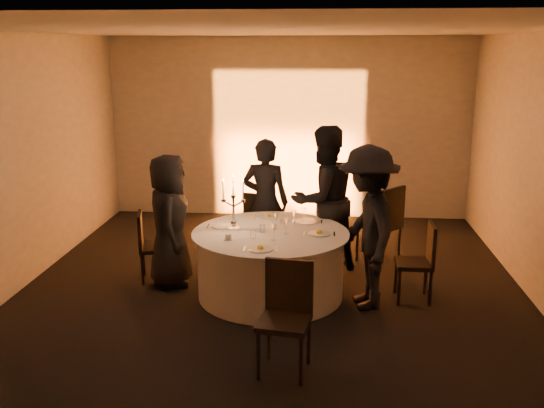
# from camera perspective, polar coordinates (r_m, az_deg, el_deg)

# --- Properties ---
(floor) EXTENTS (7.00, 7.00, 0.00)m
(floor) POSITION_cam_1_polar(r_m,az_deg,el_deg) (7.19, -0.14, -8.53)
(floor) COLOR black
(floor) RESTS_ON ground
(ceiling) EXTENTS (7.00, 7.00, 0.00)m
(ceiling) POSITION_cam_1_polar(r_m,az_deg,el_deg) (6.62, -0.15, 16.12)
(ceiling) COLOR silver
(ceiling) RESTS_ON wall_back
(wall_back) EXTENTS (7.00, 0.00, 7.00)m
(wall_back) POSITION_cam_1_polar(r_m,az_deg,el_deg) (10.19, 1.59, 7.11)
(wall_back) COLOR #A9A69D
(wall_back) RESTS_ON floor
(wall_front) EXTENTS (7.00, 0.00, 7.00)m
(wall_front) POSITION_cam_1_polar(r_m,az_deg,el_deg) (3.41, -5.37, -8.28)
(wall_front) COLOR #A9A69D
(wall_front) RESTS_ON floor
(wall_left) EXTENTS (0.00, 7.00, 7.00)m
(wall_left) POSITION_cam_1_polar(r_m,az_deg,el_deg) (7.62, -23.29, 3.39)
(wall_left) COLOR #A9A69D
(wall_left) RESTS_ON floor
(uplighter_fixture) EXTENTS (0.25, 0.12, 0.10)m
(uplighter_fixture) POSITION_cam_1_polar(r_m,az_deg,el_deg) (10.19, 1.44, -1.22)
(uplighter_fixture) COLOR black
(uplighter_fixture) RESTS_ON floor
(banquet_table) EXTENTS (1.80, 1.80, 0.77)m
(banquet_table) POSITION_cam_1_polar(r_m,az_deg,el_deg) (7.05, -0.14, -5.65)
(banquet_table) COLOR black
(banquet_table) RESTS_ON floor
(chair_left) EXTENTS (0.46, 0.46, 0.87)m
(chair_left) POSITION_cam_1_polar(r_m,az_deg,el_deg) (7.62, -11.48, -3.59)
(chair_left) COLOR black
(chair_left) RESTS_ON floor
(chair_back_left) EXTENTS (0.46, 0.46, 0.91)m
(chair_back_left) POSITION_cam_1_polar(r_m,az_deg,el_deg) (8.35, -1.17, -1.51)
(chair_back_left) COLOR black
(chair_back_left) RESTS_ON floor
(chair_back_right) EXTENTS (0.65, 0.65, 1.06)m
(chair_back_right) POSITION_cam_1_polar(r_m,az_deg,el_deg) (8.15, 10.57, -1.50)
(chair_back_right) COLOR black
(chair_back_right) RESTS_ON floor
(chair_right) EXTENTS (0.40, 0.40, 0.91)m
(chair_right) POSITION_cam_1_polar(r_m,az_deg,el_deg) (7.08, 13.84, -4.93)
(chair_right) COLOR black
(chair_right) RESTS_ON floor
(chair_front) EXTENTS (0.50, 0.50, 1.00)m
(chair_front) POSITION_cam_1_polar(r_m,az_deg,el_deg) (5.45, 1.35, -9.91)
(chair_front) COLOR black
(chair_front) RESTS_ON floor
(guest_left) EXTENTS (0.66, 0.87, 1.61)m
(guest_left) POSITION_cam_1_polar(r_m,az_deg,el_deg) (7.36, -9.64, -1.55)
(guest_left) COLOR black
(guest_left) RESTS_ON floor
(guest_back_left) EXTENTS (0.67, 0.49, 1.69)m
(guest_back_left) POSITION_cam_1_polar(r_m,az_deg,el_deg) (7.98, -0.62, 0.21)
(guest_back_left) COLOR black
(guest_back_left) RESTS_ON floor
(guest_back_right) EXTENTS (1.16, 1.11, 1.89)m
(guest_back_right) POSITION_cam_1_polar(r_m,az_deg,el_deg) (7.69, 4.87, 0.40)
(guest_back_right) COLOR black
(guest_back_right) RESTS_ON floor
(guest_right) EXTENTS (0.88, 1.28, 1.82)m
(guest_right) POSITION_cam_1_polar(r_m,az_deg,el_deg) (6.68, 8.95, -2.24)
(guest_right) COLOR black
(guest_right) RESTS_ON floor
(plate_left) EXTENTS (0.36, 0.26, 0.01)m
(plate_left) POSITION_cam_1_polar(r_m,az_deg,el_deg) (7.15, -4.70, -2.10)
(plate_left) COLOR white
(plate_left) RESTS_ON banquet_table
(plate_back_left) EXTENTS (0.35, 0.26, 0.08)m
(plate_back_left) POSITION_cam_1_polar(r_m,az_deg,el_deg) (7.51, -0.40, -1.14)
(plate_back_left) COLOR white
(plate_back_left) RESTS_ON banquet_table
(plate_back_right) EXTENTS (0.35, 0.29, 0.01)m
(plate_back_right) POSITION_cam_1_polar(r_m,az_deg,el_deg) (7.34, 3.36, -1.64)
(plate_back_right) COLOR white
(plate_back_right) RESTS_ON banquet_table
(plate_right) EXTENTS (0.36, 0.25, 0.08)m
(plate_right) POSITION_cam_1_polar(r_m,az_deg,el_deg) (6.86, 4.46, -2.70)
(plate_right) COLOR white
(plate_right) RESTS_ON banquet_table
(plate_front) EXTENTS (0.36, 0.26, 0.08)m
(plate_front) POSITION_cam_1_polar(r_m,az_deg,el_deg) (6.33, -1.09, -4.16)
(plate_front) COLOR white
(plate_front) RESTS_ON banquet_table
(coffee_cup) EXTENTS (0.11, 0.11, 0.07)m
(coffee_cup) POSITION_cam_1_polar(r_m,az_deg,el_deg) (6.67, -4.13, -3.10)
(coffee_cup) COLOR white
(coffee_cup) RESTS_ON banquet_table
(candelabra) EXTENTS (0.28, 0.13, 0.66)m
(candelabra) POSITION_cam_1_polar(r_m,az_deg,el_deg) (6.98, -3.64, -0.57)
(candelabra) COLOR silver
(candelabra) RESTS_ON banquet_table
(wine_glass_a) EXTENTS (0.07, 0.07, 0.19)m
(wine_glass_a) POSITION_cam_1_polar(r_m,az_deg,el_deg) (7.26, 2.99, -0.73)
(wine_glass_a) COLOR white
(wine_glass_a) RESTS_ON banquet_table
(wine_glass_b) EXTENTS (0.07, 0.07, 0.19)m
(wine_glass_b) POSITION_cam_1_polar(r_m,az_deg,el_deg) (6.59, 0.15, -2.32)
(wine_glass_b) COLOR white
(wine_glass_b) RESTS_ON banquet_table
(wine_glass_c) EXTENTS (0.07, 0.07, 0.19)m
(wine_glass_c) POSITION_cam_1_polar(r_m,az_deg,el_deg) (7.00, 0.39, -1.29)
(wine_glass_c) COLOR white
(wine_glass_c) RESTS_ON banquet_table
(wine_glass_d) EXTENTS (0.07, 0.07, 0.19)m
(wine_glass_d) POSITION_cam_1_polar(r_m,az_deg,el_deg) (6.81, 1.37, -1.74)
(wine_glass_d) COLOR white
(wine_glass_d) RESTS_ON banquet_table
(wine_glass_e) EXTENTS (0.07, 0.07, 0.19)m
(wine_glass_e) POSITION_cam_1_polar(r_m,az_deg,el_deg) (7.12, 2.07, -1.03)
(wine_glass_e) COLOR white
(wine_glass_e) RESTS_ON banquet_table
(tumbler_a) EXTENTS (0.07, 0.07, 0.09)m
(tumbler_a) POSITION_cam_1_polar(r_m,az_deg,el_deg) (7.25, 1.04, -1.50)
(tumbler_a) COLOR white
(tumbler_a) RESTS_ON banquet_table
(tumbler_b) EXTENTS (0.07, 0.07, 0.09)m
(tumbler_b) POSITION_cam_1_polar(r_m,az_deg,el_deg) (6.68, -1.79, -2.90)
(tumbler_b) COLOR white
(tumbler_b) RESTS_ON banquet_table
(tumbler_c) EXTENTS (0.07, 0.07, 0.09)m
(tumbler_c) POSITION_cam_1_polar(r_m,az_deg,el_deg) (6.90, -0.90, -2.33)
(tumbler_c) COLOR white
(tumbler_c) RESTS_ON banquet_table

